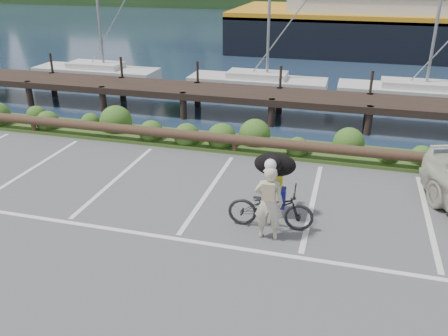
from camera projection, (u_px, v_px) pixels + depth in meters
The scene contains 6 objects.
ground at pixel (182, 230), 10.28m from camera, with size 72.00×72.00×0.00m, color #4C4C4E.
vegetation_strip at pixel (240, 144), 14.94m from camera, with size 34.00×1.60×0.10m, color #3D5B21.
log_rail at pixel (235, 153), 14.34m from camera, with size 32.00×0.30×0.60m, color #443021, non-canonical shape.
bicycle at pixel (271, 207), 10.19m from camera, with size 0.65×1.85×0.97m, color black.
cyclist at pixel (269, 203), 9.67m from camera, with size 0.60×0.39×1.65m, color beige.
dog at pixel (275, 164), 10.42m from camera, with size 0.93×0.46×0.54m, color black.
Camera 1 is at (3.24, -8.32, 5.35)m, focal length 38.00 mm.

